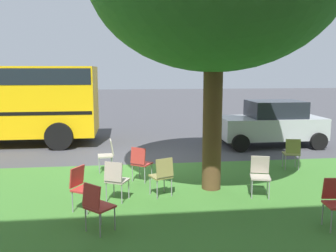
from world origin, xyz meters
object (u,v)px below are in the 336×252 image
at_px(chair_4, 116,178).
at_px(chair_8, 260,173).
at_px(chair_3, 97,204).
at_px(chair_7, 336,199).
at_px(chair_5, 82,185).
at_px(chair_1, 108,153).
at_px(chair_2, 162,174).
at_px(parked_car, 272,123).
at_px(chair_0, 140,161).
at_px(chair_6, 292,151).

relative_size(chair_4, chair_8, 1.00).
distance_m(chair_3, chair_7, 4.18).
xyz_separation_m(chair_3, chair_5, (0.37, -1.05, 0.00)).
height_order(chair_1, chair_3, same).
distance_m(chair_2, parked_car, 6.62).
xyz_separation_m(chair_0, chair_7, (-3.30, 3.05, 0.00)).
bearing_deg(chair_5, chair_3, 109.23).
xyz_separation_m(chair_8, parked_car, (-2.37, -5.02, 0.32)).
height_order(chair_3, parked_car, parked_car).
height_order(chair_5, chair_8, same).
distance_m(chair_7, chair_8, 1.87).
height_order(chair_3, chair_7, same).
bearing_deg(chair_2, chair_3, 51.52).
height_order(chair_4, chair_8, same).
relative_size(chair_0, chair_6, 1.00).
bearing_deg(chair_2, chair_4, 10.31).
bearing_deg(chair_5, chair_7, 163.51).
xyz_separation_m(chair_1, chair_7, (-4.14, 4.06, 0.00)).
xyz_separation_m(chair_2, chair_6, (-3.81, -1.72, 0.00)).
height_order(chair_2, chair_4, same).
distance_m(chair_4, parked_car, 7.46).
height_order(chair_4, chair_6, same).
bearing_deg(chair_3, chair_6, -146.75).
bearing_deg(chair_8, chair_5, 5.66).
distance_m(chair_4, chair_5, 0.77).
distance_m(chair_4, chair_6, 5.17).
relative_size(chair_2, chair_3, 1.00).
height_order(chair_3, chair_4, same).
bearing_deg(chair_2, chair_0, -69.22).
bearing_deg(chair_5, chair_6, -157.24).
height_order(chair_0, chair_1, same).
height_order(chair_4, parked_car, parked_car).
bearing_deg(chair_1, chair_3, 89.62).
bearing_deg(chair_6, chair_3, 33.25).
bearing_deg(chair_7, chair_3, -3.99).
bearing_deg(chair_7, chair_5, -16.49).
bearing_deg(chair_5, chair_2, -160.86).
height_order(chair_6, parked_car, parked_car).
bearing_deg(chair_2, chair_1, -59.37).
height_order(chair_4, chair_7, same).
height_order(chair_1, chair_7, same).
bearing_deg(chair_0, chair_1, -50.37).
xyz_separation_m(chair_6, chair_7, (0.93, 3.64, 0.00)).
xyz_separation_m(chair_3, parked_car, (-5.81, -6.45, 0.32)).
relative_size(chair_1, chair_2, 1.00).
xyz_separation_m(chair_5, chair_8, (-3.81, -0.38, 0.00)).
height_order(chair_5, chair_7, same).
distance_m(chair_5, parked_car, 8.21).
distance_m(chair_3, chair_5, 1.11).
bearing_deg(parked_car, chair_3, 47.98).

